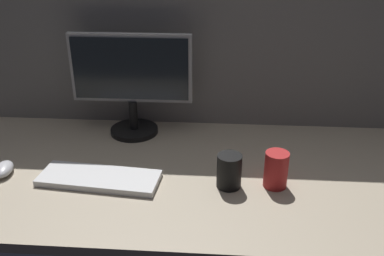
# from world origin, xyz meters

# --- Properties ---
(ground_plane) EXTENTS (1.80, 0.80, 0.03)m
(ground_plane) POSITION_xyz_m (0.00, 0.00, -0.01)
(ground_plane) COLOR tan
(cubicle_wall_back) EXTENTS (1.80, 0.05, 0.74)m
(cubicle_wall_back) POSITION_xyz_m (0.00, 0.38, 0.37)
(cubicle_wall_back) COLOR gray
(cubicle_wall_back) RESTS_ON ground_plane
(monitor) EXTENTS (0.44, 0.18, 0.38)m
(monitor) POSITION_xyz_m (-0.30, 0.25, 0.21)
(monitor) COLOR black
(monitor) RESTS_ON ground_plane
(keyboard) EXTENTS (0.38, 0.17, 0.02)m
(keyboard) POSITION_xyz_m (-0.34, -0.10, 0.01)
(keyboard) COLOR silver
(keyboard) RESTS_ON ground_plane
(mouse) EXTENTS (0.07, 0.11, 0.03)m
(mouse) POSITION_xyz_m (-0.65, -0.08, 0.02)
(mouse) COLOR silver
(mouse) RESTS_ON ground_plane
(mug_black_travel) EXTENTS (0.07, 0.07, 0.11)m
(mug_black_travel) POSITION_xyz_m (0.06, -0.10, 0.05)
(mug_black_travel) COLOR black
(mug_black_travel) RESTS_ON ground_plane
(mug_red_plastic) EXTENTS (0.07, 0.07, 0.11)m
(mug_red_plastic) POSITION_xyz_m (0.20, -0.09, 0.06)
(mug_red_plastic) COLOR red
(mug_red_plastic) RESTS_ON ground_plane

